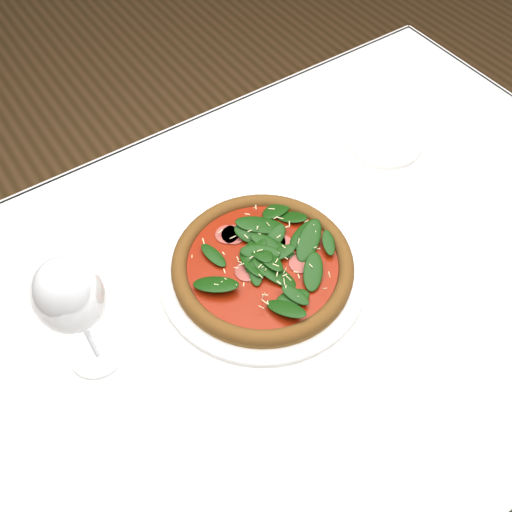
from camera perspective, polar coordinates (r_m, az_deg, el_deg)
ground at (r=1.53m, az=2.54°, el=-18.28°), size 6.00×6.00×0.00m
dining_table at (r=0.94m, az=3.96°, el=-5.71°), size 1.21×0.81×0.75m
plate at (r=0.85m, az=0.65°, el=-1.39°), size 0.31×0.31×0.01m
pizza at (r=0.83m, az=0.67°, el=-0.69°), size 0.29×0.29×0.03m
wine_glass at (r=0.69m, az=-18.09°, el=-4.00°), size 0.08×0.08×0.20m
saucer_far at (r=1.06m, az=12.71°, el=11.13°), size 0.13×0.13×0.01m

